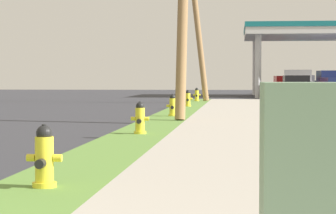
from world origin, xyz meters
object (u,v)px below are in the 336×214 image
Objects in this scene: fire_hydrant_third at (173,106)px; fire_hydrant_fourth at (188,99)px; fire_hydrant_nearest at (44,160)px; car_black_by_near_pump at (296,88)px; fire_hydrant_second at (140,120)px; truck_silver_on_apron at (298,85)px; fire_hydrant_fifth at (197,95)px; utility_cabinet at (309,202)px; car_red_by_far_pump at (285,86)px; truck_teal_at_far_bay at (297,84)px; truck_navy_at_forecourt at (333,85)px; utility_pole_background at (198,27)px.

fire_hydrant_third is 1.00× the size of fire_hydrant_fourth.
fire_hydrant_nearest is 0.16× the size of car_black_by_near_pump.
truck_silver_on_apron reaches higher than fire_hydrant_second.
fire_hydrant_nearest is 31.33m from fire_hydrant_fifth.
utility_cabinet is 0.27× the size of car_red_by_far_pump.
fire_hydrant_fourth is at bearing -103.10° from car_red_by_far_pump.
fire_hydrant_fourth is 0.14× the size of truck_teal_at_far_bay.
car_red_by_far_pump is at bearing 86.39° from utility_cabinet.
car_black_by_near_pump is (6.12, 39.37, 0.28)m from fire_hydrant_nearest.
car_black_by_near_pump is 0.81× the size of truck_navy_at_forecourt.
fire_hydrant_third is 0.09× the size of utility_pole_background.
truck_silver_on_apron reaches higher than utility_cabinet.
truck_navy_at_forecourt is 4.45m from truck_silver_on_apron.
utility_pole_background is at bearing 81.19° from fire_hydrant_fifth.
truck_silver_on_apron is (0.41, 3.28, 0.19)m from car_black_by_near_pump.
fire_hydrant_fourth is 24.01m from truck_navy_at_forecourt.
fire_hydrant_fifth is at bearing 90.15° from fire_hydrant_fourth.
truck_navy_at_forecourt is (9.41, 14.69, 0.47)m from fire_hydrant_fifth.
utility_pole_background reaches higher than car_black_by_near_pump.
fire_hydrant_nearest is 15.73m from fire_hydrant_third.
fire_hydrant_second is 23.24m from fire_hydrant_fifth.
fire_hydrant_fourth is 28.17m from utility_cabinet.
car_black_by_near_pump is 3.31m from truck_silver_on_apron.
utility_pole_background is 1.76× the size of car_red_by_far_pump.
fire_hydrant_second is 39.08m from truck_navy_at_forecourt.
fire_hydrant_nearest is 4.92m from utility_cabinet.
fire_hydrant_nearest is at bearing -90.09° from utility_pole_background.
car_red_by_far_pump is (6.02, 18.32, -3.55)m from utility_pole_background.
fire_hydrant_nearest is 54.13m from truck_teal_at_far_bay.
truck_navy_at_forecourt is (9.39, 22.10, 0.47)m from fire_hydrant_fourth.
truck_navy_at_forecourt is at bearing 78.43° from fire_hydrant_nearest.
fire_hydrant_nearest and fire_hydrant_fourth have the same top height.
fire_hydrant_second is 0.13× the size of truck_navy_at_forecourt.
truck_navy_at_forecourt is (9.37, 14.47, -3.36)m from utility_pole_background.
fire_hydrant_fourth is 1.00× the size of fire_hydrant_fifth.
truck_navy_at_forecourt reaches higher than fire_hydrant_nearest.
fire_hydrant_second and fire_hydrant_fifth have the same top height.
truck_teal_at_far_bay is (4.71, 57.74, 0.20)m from utility_cabinet.
fire_hydrant_second is at bearing -90.06° from utility_pole_background.
truck_silver_on_apron is at bearing 70.89° from fire_hydrant_fourth.
truck_teal_at_far_bay is at bearing 105.04° from truck_navy_at_forecourt.
fire_hydrant_third is at bearing -104.30° from car_black_by_near_pump.
utility_pole_background is (0.02, 23.46, 3.83)m from fire_hydrant_second.
car_black_by_near_pump is at bearing -97.07° from truck_silver_on_apron.
car_red_by_far_pump is at bearing 71.90° from fire_hydrant_fifth.
fire_hydrant_nearest is 0.09× the size of utility_pole_background.
car_black_by_near_pump is (3.44, 43.49, 0.01)m from utility_cabinet.
fire_hydrant_fourth is 0.09× the size of utility_pole_background.
car_red_by_far_pump is (5.99, 34.14, 0.28)m from fire_hydrant_third.
fire_hydrant_nearest is 8.09m from fire_hydrant_second.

